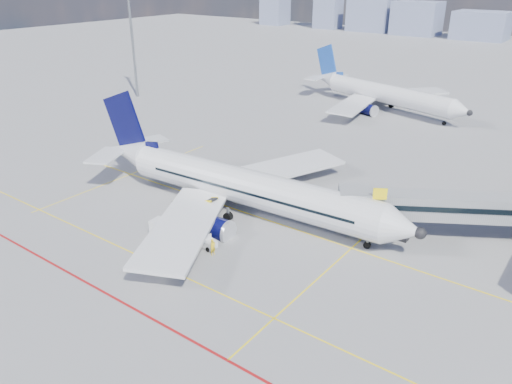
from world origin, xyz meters
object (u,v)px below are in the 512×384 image
Objects in this scene: main_aircraft at (236,185)px; second_aircraft at (382,93)px; baggage_tug at (206,241)px; ramp_worker at (213,247)px; cargo_dolly at (167,230)px; belt_loader at (191,205)px.

main_aircraft is 54.47m from second_aircraft.
ramp_worker is at bearing -18.87° from baggage_tug.
main_aircraft reaches higher than cargo_dolly.
second_aircraft is 64.41m from cargo_dolly.
cargo_dolly is (-4.26, -1.37, 0.42)m from baggage_tug.
cargo_dolly reaches higher than ramp_worker.
belt_loader reaches higher than ramp_worker.
second_aircraft is at bearing 103.79° from baggage_tug.
second_aircraft reaches higher than baggage_tug.
cargo_dolly is 7.25m from belt_loader.
belt_loader is (-2.85, 6.65, -0.47)m from cargo_dolly.
baggage_tug is (8.43, -62.87, -2.51)m from second_aircraft.
belt_loader is at bearing -144.22° from main_aircraft.
main_aircraft is 6.83× the size of belt_loader.
main_aircraft is 24.79× the size of ramp_worker.
main_aircraft is 1.13× the size of second_aircraft.
main_aircraft reaches higher than belt_loader.
second_aircraft is at bearing 92.76° from main_aircraft.
main_aircraft is 10.69m from ramp_worker.
second_aircraft is at bearing 91.74° from belt_loader.
belt_loader is at bearing -72.68° from second_aircraft.
cargo_dolly is at bearing 104.47° from ramp_worker.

